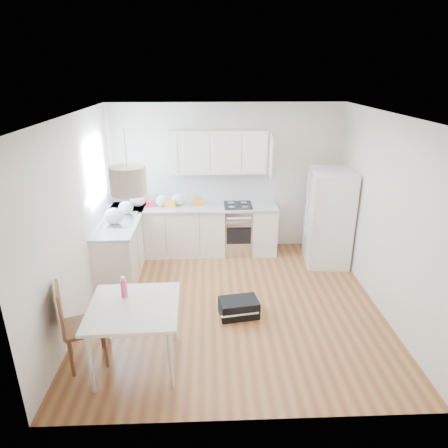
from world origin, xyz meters
The scene contains 29 objects.
floor centered at (0.00, 0.00, 0.00)m, with size 4.20×4.20×0.00m, color brown.
ceiling centered at (0.00, 0.00, 2.70)m, with size 4.20×4.20×0.00m, color white.
wall_back centered at (0.00, 2.10, 1.35)m, with size 4.20×4.20×0.00m, color silver.
wall_left centered at (-2.10, 0.00, 1.35)m, with size 4.20×4.20×0.00m, color silver.
wall_right centered at (2.10, 0.00, 1.35)m, with size 4.20×4.20×0.00m, color silver.
window_glassblock centered at (-2.09, 1.15, 1.75)m, with size 0.02×1.00×1.00m, color #BFE0F9.
cabinets_back centered at (-0.60, 1.80, 0.44)m, with size 3.00×0.60×0.88m, color silver.
cabinets_left centered at (-1.80, 1.20, 0.44)m, with size 0.60×1.80×0.88m, color silver.
counter_back centered at (-0.60, 1.80, 0.90)m, with size 3.02×0.64×0.04m, color #AFB1B4.
counter_left centered at (-1.80, 1.20, 0.90)m, with size 0.64×1.82×0.04m, color #AFB1B4.
backsplash_back centered at (-0.60, 2.09, 1.21)m, with size 3.00×0.01×0.58m, color white.
backsplash_left centered at (-2.09, 1.20, 1.21)m, with size 0.01×1.80×0.58m, color white.
upper_cabinets centered at (-0.15, 1.94, 1.88)m, with size 1.70×0.32×0.75m, color silver.
range_oven centered at (0.20, 1.80, 0.44)m, with size 0.50×0.61×0.88m, color silver, non-canonical shape.
sink centered at (-1.80, 1.15, 0.92)m, with size 0.50×0.80×0.16m, color silver, non-canonical shape.
refrigerator centered at (1.76, 1.34, 0.83)m, with size 0.80×0.83×1.66m, color white, non-canonical shape.
dining_table centered at (-1.19, -1.23, 0.70)m, with size 1.02×1.02×0.78m.
dining_chair centered at (-1.77, -1.17, 0.52)m, with size 0.44×0.44×1.04m, color #502F18, non-canonical shape.
drink_bottle centered at (-1.32, -1.03, 0.91)m, with size 0.07×0.07×0.25m, color #D93C5A.
gym_bag centered at (0.07, -0.30, 0.12)m, with size 0.53×0.35×0.24m, color black.
pendant_lamp centered at (-1.15, -1.09, 2.18)m, with size 0.37×0.37×0.29m, color #C5B497.
grocery_bag_a centered at (-1.60, 1.81, 1.05)m, with size 0.28×0.24×0.25m, color silver.
grocery_bag_b centered at (-1.16, 1.79, 1.03)m, with size 0.24×0.20×0.22m, color silver.
grocery_bag_c centered at (-0.88, 1.86, 1.03)m, with size 0.24×0.20×0.22m, color silver.
grocery_bag_d centered at (-1.74, 1.44, 1.03)m, with size 0.25×0.21×0.22m, color silver.
grocery_bag_e centered at (-1.84, 0.95, 1.05)m, with size 0.30×0.25×0.27m, color silver.
snack_orange centered at (-0.53, 1.86, 0.98)m, with size 0.17×0.10×0.12m, color orange.
snack_yellow centered at (-1.02, 1.76, 0.98)m, with size 0.18×0.11×0.12m, color yellow.
snack_red centered at (-1.37, 1.80, 0.98)m, with size 0.16×0.10×0.11m, color red.
Camera 1 is at (-0.33, -5.06, 3.24)m, focal length 32.00 mm.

